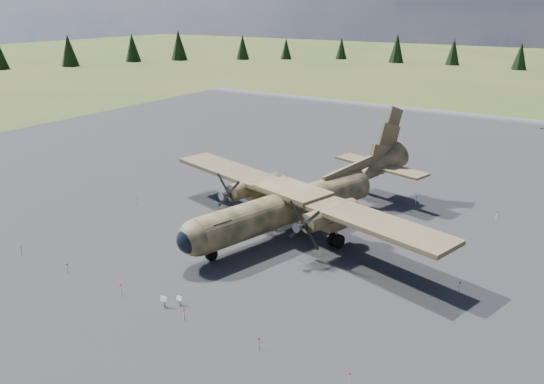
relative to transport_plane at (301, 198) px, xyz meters
The scene contains 7 objects.
ground 5.13m from the transport_plane, 102.73° to the right, with size 500.00×500.00×0.00m, color brown.
apron 6.74m from the transport_plane, 98.72° to the left, with size 120.00×120.00×0.04m, color #59585D.
transport_plane is the anchor object (origin of this frame).
info_placard_left 16.51m from the transport_plane, 91.56° to the right, with size 0.43×0.19×0.68m.
info_placard_right 17.29m from the transport_plane, 93.97° to the right, with size 0.54×0.31×0.79m.
barrier_fence 5.02m from the transport_plane, 108.45° to the right, with size 33.12×29.62×0.85m.
treeline 5.86m from the transport_plane, 37.87° to the right, with size 335.70×334.04×10.87m.
Camera 1 is at (23.28, -35.97, 19.86)m, focal length 35.00 mm.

